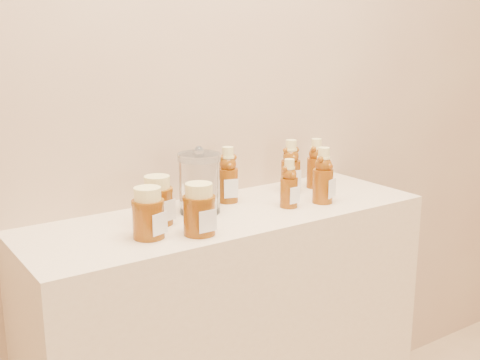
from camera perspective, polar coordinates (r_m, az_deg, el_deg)
wall_back at (r=1.83m, az=-4.61°, el=12.08°), size 3.50×0.02×2.70m
display_table at (r=1.92m, az=-0.97°, el=-16.06°), size 1.20×0.40×0.90m
bear_bottle_back_left at (r=1.82m, az=-1.15°, el=0.86°), size 0.08×0.08×0.19m
bear_bottle_back_mid at (r=1.94m, az=4.84°, el=1.64°), size 0.08×0.08×0.19m
bear_bottle_back_right at (r=2.01m, az=7.22°, el=1.88°), size 0.08×0.08×0.19m
bear_bottle_front_left at (r=1.77m, az=4.68°, el=-0.01°), size 0.06×0.06×0.16m
bear_bottle_front_right at (r=1.83m, az=7.89°, el=0.78°), size 0.08×0.08×0.19m
honey_jar_left at (r=1.52m, az=-8.70°, el=-3.09°), size 0.11×0.11×0.13m
honey_jar_back at (r=1.63m, az=-7.82°, el=-1.91°), size 0.11×0.11×0.13m
honey_jar_front at (r=1.54m, az=-3.89°, el=-2.76°), size 0.09×0.09×0.14m
glass_canister at (r=1.71m, az=-3.87°, el=-0.06°), size 0.13×0.13×0.19m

